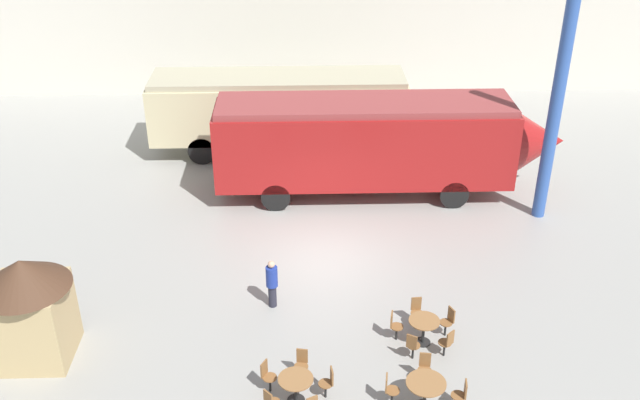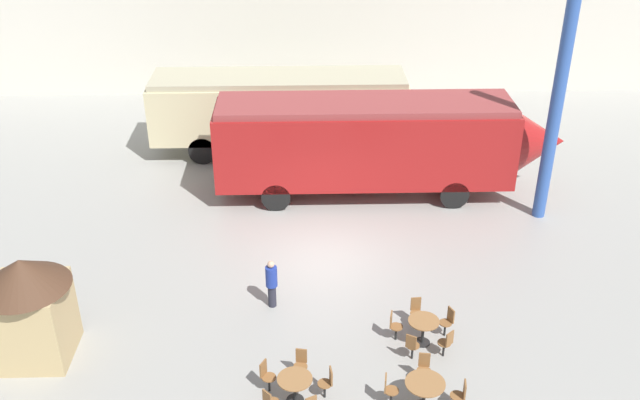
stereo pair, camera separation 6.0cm
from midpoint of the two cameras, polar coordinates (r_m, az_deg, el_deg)
ground_plane at (r=23.14m, az=0.47°, el=-4.66°), size 80.00×80.00×0.00m
backdrop_wall at (r=35.78m, az=-0.39°, el=15.39°), size 44.00×0.15×9.00m
passenger_coach_vintage at (r=29.75m, az=-3.21°, el=7.53°), size 10.50×2.65×3.32m
streamlined_locomotive at (r=26.18m, az=5.39°, el=4.73°), size 12.76×2.61×3.68m
cafe_table_near at (r=17.80m, az=-1.93°, el=-14.43°), size 0.87×0.87×0.71m
cafe_table_mid at (r=19.61m, az=8.36°, el=-9.90°), size 0.84×0.84×0.75m
cafe_table_far at (r=17.77m, az=8.49°, el=-14.59°), size 0.97×0.97×0.77m
cafe_chair_0 at (r=18.42m, az=-1.45°, el=-12.86°), size 0.36×0.38×0.87m
cafe_chair_1 at (r=18.14m, az=-4.22°, el=-13.72°), size 0.40×0.39×0.87m
cafe_chair_4 at (r=17.92m, az=0.71°, el=-14.28°), size 0.37×0.36×0.87m
cafe_chair_5 at (r=20.03m, az=10.29°, el=-9.43°), size 0.40×0.38×0.87m
cafe_chair_6 at (r=20.26m, az=7.78°, el=-8.70°), size 0.36×0.37×0.87m
cafe_chair_7 at (r=19.68m, az=6.01°, el=-9.86°), size 0.38×0.36×0.87m
cafe_chair_8 at (r=19.07m, az=7.45°, el=-11.42°), size 0.39×0.40×0.87m
cafe_chair_9 at (r=19.30m, az=10.19°, el=-11.12°), size 0.40×0.40×0.87m
cafe_chair_10 at (r=17.82m, az=5.61°, el=-14.75°), size 0.37×0.36×0.87m
cafe_chair_12 at (r=17.92m, az=11.29°, el=-14.96°), size 0.37×0.36×0.87m
cafe_chair_13 at (r=18.48m, az=8.41°, el=-13.05°), size 0.36×0.37×0.87m
visitor_person at (r=20.64m, az=-3.81°, el=-6.57°), size 0.34×0.34×1.54m
ticket_kiosk at (r=19.81m, az=-22.20°, el=-7.68°), size 2.34×2.34×3.00m
support_pillar at (r=25.06m, az=18.40°, el=6.82°), size 0.44×0.44×8.00m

